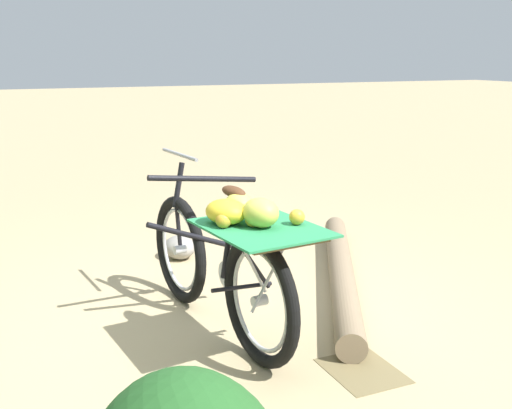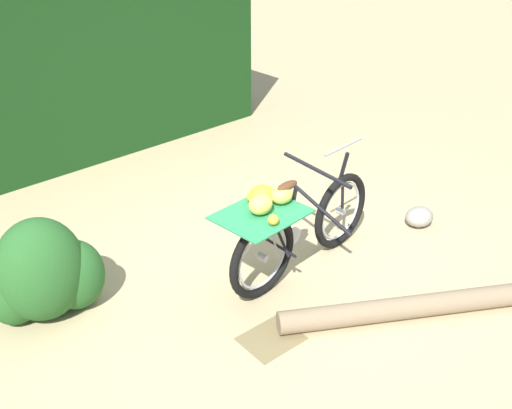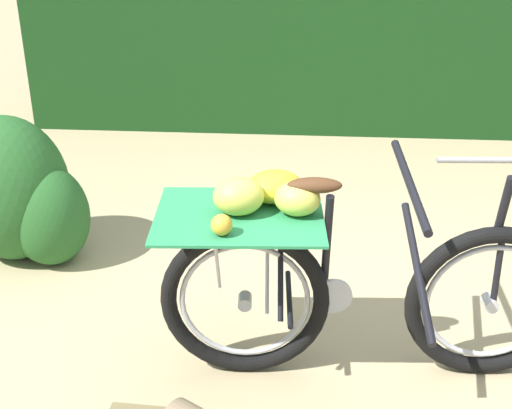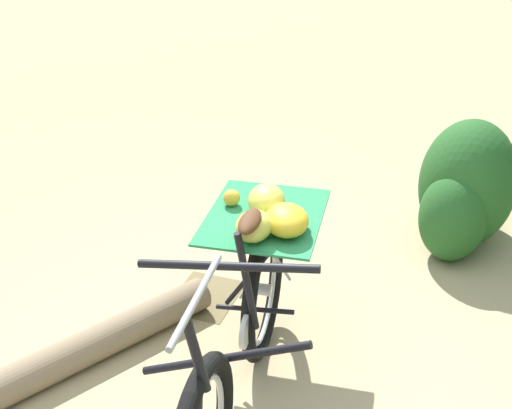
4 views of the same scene
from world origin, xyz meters
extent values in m
plane|color=tan|center=(0.00, 0.00, 0.00)|extent=(60.00, 60.00, 0.00)
torus|color=black|center=(-0.69, 0.08, 0.36)|extent=(0.73, 0.15, 0.73)
torus|color=#B7B7BC|center=(-0.69, 0.08, 0.36)|extent=(0.56, 0.09, 0.57)
cylinder|color=#B7B7BC|center=(-0.69, 0.08, 0.36)|extent=(0.07, 0.09, 0.06)
torus|color=black|center=(0.36, 0.20, 0.36)|extent=(0.73, 0.15, 0.73)
torus|color=#B7B7BC|center=(0.36, 0.20, 0.36)|extent=(0.56, 0.09, 0.57)
cylinder|color=#B7B7BC|center=(0.36, 0.20, 0.36)|extent=(0.07, 0.09, 0.06)
cylinder|color=black|center=(-0.37, 0.12, 0.53)|extent=(0.11, 0.70, 0.30)
cylinder|color=black|center=(-0.30, 0.12, 0.92)|extent=(0.11, 0.71, 0.11)
cylinder|color=black|center=(0.02, 0.16, 0.64)|extent=(0.05, 0.12, 0.49)
cylinder|color=black|center=(0.17, 0.18, 0.38)|extent=(0.07, 0.38, 0.05)
cylinder|color=black|center=(0.21, 0.18, 0.59)|extent=(0.06, 0.32, 0.47)
cylinder|color=black|center=(-0.70, 0.08, 0.52)|extent=(0.03, 0.05, 0.30)
cylinder|color=black|center=(-0.68, 0.08, 0.81)|extent=(0.05, 0.10, 0.30)
cylinder|color=gray|center=(-0.65, 0.08, 1.02)|extent=(0.52, 0.08, 0.02)
ellipsoid|color=#4C2D19|center=(0.08, 0.17, 0.91)|extent=(0.23, 0.11, 0.06)
cylinder|color=#B7B7BC|center=(-0.02, 0.16, 0.40)|extent=(0.16, 0.04, 0.16)
cylinder|color=#B7B7BC|center=(0.26, 0.19, 0.56)|extent=(0.04, 0.20, 0.39)
cylinder|color=#B7B7BC|center=(0.47, 0.21, 0.56)|extent=(0.04, 0.24, 0.39)
cube|color=brown|center=(0.38, 0.20, 0.76)|extent=(0.65, 0.50, 0.02)
cube|color=#287F4C|center=(0.38, 0.20, 0.78)|extent=(0.74, 0.61, 0.01)
ellipsoid|color=#CCC64C|center=(0.38, 0.19, 0.86)|extent=(0.25, 0.23, 0.15)
ellipsoid|color=gold|center=(0.25, 0.06, 0.85)|extent=(0.30, 0.28, 0.13)
ellipsoid|color=#CCC64C|center=(0.14, 0.17, 0.85)|extent=(0.20, 0.18, 0.14)
sphere|color=gold|center=(0.41, 0.39, 0.82)|extent=(0.08, 0.08, 0.08)
sphere|color=gold|center=(0.36, 0.16, 0.82)|extent=(0.09, 0.09, 0.09)
sphere|color=gold|center=(0.32, 0.01, 0.82)|extent=(0.08, 0.08, 0.08)
cylinder|color=#7F6B51|center=(-0.52, 1.26, 0.09)|extent=(2.28, 1.38, 0.18)
ellipsoid|color=gray|center=(-1.57, 0.35, 0.09)|extent=(0.30, 0.25, 0.19)
cube|color=olive|center=(0.66, 0.66, 0.00)|extent=(0.44, 0.36, 0.01)
camera|label=1|loc=(3.21, -1.10, 1.65)|focal=43.95mm
camera|label=2|loc=(2.89, 3.18, 3.01)|focal=40.84mm
camera|label=3|loc=(0.00, 2.63, 1.97)|focal=47.52mm
camera|label=4|loc=(-2.21, -0.68, 2.27)|focal=45.91mm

